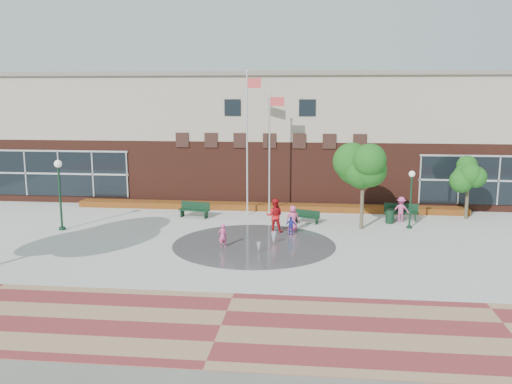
# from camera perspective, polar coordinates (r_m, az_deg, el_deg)

# --- Properties ---
(ground) EXTENTS (120.00, 120.00, 0.00)m
(ground) POSITION_cam_1_polar(r_m,az_deg,el_deg) (25.26, -0.98, -7.43)
(ground) COLOR #666056
(ground) RESTS_ON ground
(plaza_concrete) EXTENTS (46.00, 18.00, 0.01)m
(plaza_concrete) POSITION_cam_1_polar(r_m,az_deg,el_deg) (29.07, 0.00, -5.04)
(plaza_concrete) COLOR #A8A8A0
(plaza_concrete) RESTS_ON ground
(paver_band) EXTENTS (46.00, 6.00, 0.01)m
(paver_band) POSITION_cam_1_polar(r_m,az_deg,el_deg) (18.78, -3.72, -13.87)
(paver_band) COLOR maroon
(paver_band) RESTS_ON ground
(splash_pad) EXTENTS (8.40, 8.40, 0.01)m
(splash_pad) POSITION_cam_1_polar(r_m,az_deg,el_deg) (28.11, -0.22, -5.58)
(splash_pad) COLOR #383A3D
(splash_pad) RESTS_ON ground
(library_building) EXTENTS (44.40, 10.40, 9.20)m
(library_building) POSITION_cam_1_polar(r_m,az_deg,el_deg) (41.58, 2.01, 6.07)
(library_building) COLOR #4A2118
(library_building) RESTS_ON ground
(flower_bed) EXTENTS (26.00, 1.20, 0.40)m
(flower_bed) POSITION_cam_1_polar(r_m,az_deg,el_deg) (36.42, 1.29, -1.91)
(flower_bed) COLOR #A80807
(flower_bed) RESTS_ON ground
(flagpole_left) EXTENTS (0.99, 0.50, 9.15)m
(flagpole_left) POSITION_cam_1_polar(r_m,az_deg,el_deg) (34.20, -0.87, 5.93)
(flagpole_left) COLOR silver
(flagpole_left) RESTS_ON ground
(flagpole_right) EXTENTS (0.98, 0.16, 7.95)m
(flagpole_right) POSITION_cam_1_polar(r_m,az_deg,el_deg) (34.02, 1.50, 4.81)
(flagpole_right) COLOR silver
(flagpole_right) RESTS_ON ground
(lamp_left) EXTENTS (0.43, 0.43, 4.04)m
(lamp_left) POSITION_cam_1_polar(r_m,az_deg,el_deg) (32.53, -19.98, 0.51)
(lamp_left) COLOR #12311D
(lamp_left) RESTS_ON ground
(lamp_right) EXTENTS (0.36, 0.36, 3.38)m
(lamp_right) POSITION_cam_1_polar(r_m,az_deg,el_deg) (32.27, 16.00, -0.09)
(lamp_right) COLOR #12311D
(lamp_right) RESTS_ON ground
(bench_left) EXTENTS (2.03, 0.95, 0.99)m
(bench_left) POSITION_cam_1_polar(r_m,az_deg,el_deg) (34.34, -6.53, -2.18)
(bench_left) COLOR #12311D
(bench_left) RESTS_ON ground
(bench_mid) EXTENTS (1.61, 0.96, 0.78)m
(bench_mid) POSITION_cam_1_polar(r_m,az_deg,el_deg) (32.80, 5.35, -2.87)
(bench_mid) COLOR #12311D
(bench_mid) RESTS_ON ground
(bench_right) EXTENTS (2.11, 0.80, 1.03)m
(bench_right) POSITION_cam_1_polar(r_m,az_deg,el_deg) (34.50, 15.02, -2.39)
(bench_right) COLOR #12311D
(bench_right) RESTS_ON ground
(trash_can) EXTENTS (0.55, 0.55, 0.90)m
(trash_can) POSITION_cam_1_polar(r_m,az_deg,el_deg) (33.53, 13.91, -2.48)
(trash_can) COLOR #12311D
(trash_can) RESTS_ON ground
(tree_mid) EXTENTS (3.02, 3.02, 5.10)m
(tree_mid) POSITION_cam_1_polar(r_m,az_deg,el_deg) (31.22, 11.24, 2.78)
(tree_mid) COLOR #403526
(tree_mid) RESTS_ON ground
(tree_small_right) EXTENTS (2.26, 2.26, 3.87)m
(tree_small_right) POSITION_cam_1_polar(r_m,az_deg,el_deg) (35.77, 21.49, 1.75)
(tree_small_right) COLOR #403526
(tree_small_right) RESTS_ON ground
(water_jet_a) EXTENTS (0.33, 0.33, 0.63)m
(water_jet_a) POSITION_cam_1_polar(r_m,az_deg,el_deg) (28.22, 1.87, -5.53)
(water_jet_a) COLOR white
(water_jet_a) RESTS_ON ground
(water_jet_b) EXTENTS (0.21, 0.21, 0.47)m
(water_jet_b) POSITION_cam_1_polar(r_m,az_deg,el_deg) (26.83, 0.28, -6.37)
(water_jet_b) COLOR white
(water_jet_b) RESTS_ON ground
(child_splash) EXTENTS (0.54, 0.51, 1.25)m
(child_splash) POSITION_cam_1_polar(r_m,az_deg,el_deg) (27.48, -3.53, -4.63)
(child_splash) COLOR #D9447F
(child_splash) RESTS_ON ground
(adult_red) EXTENTS (0.96, 0.76, 1.94)m
(adult_red) POSITION_cam_1_polar(r_m,az_deg,el_deg) (30.36, 1.98, -2.51)
(adult_red) COLOR red
(adult_red) RESTS_ON ground
(adult_pink) EXTENTS (0.73, 0.47, 1.48)m
(adult_pink) POSITION_cam_1_polar(r_m,az_deg,el_deg) (30.76, 3.90, -2.79)
(adult_pink) COLOR #D1477B
(adult_pink) RESTS_ON ground
(child_blue) EXTENTS (0.66, 0.39, 1.06)m
(child_blue) POSITION_cam_1_polar(r_m,az_deg,el_deg) (29.88, 3.71, -3.60)
(child_blue) COLOR #292E9E
(child_blue) RESTS_ON ground
(person_bench) EXTENTS (1.07, 0.68, 1.57)m
(person_bench) POSITION_cam_1_polar(r_m,az_deg,el_deg) (33.99, 15.00, -1.79)
(person_bench) COLOR #C3457E
(person_bench) RESTS_ON ground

